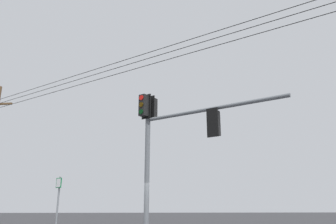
{
  "coord_description": "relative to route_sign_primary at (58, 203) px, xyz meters",
  "views": [
    {
      "loc": [
        0.84,
        -12.26,
        1.96
      ],
      "look_at": [
        1.16,
        -0.43,
        5.23
      ],
      "focal_mm": 33.03,
      "sensor_mm": 36.0,
      "label": 1
    }
  ],
  "objects": [
    {
      "name": "route_sign_primary",
      "position": [
        0.0,
        0.0,
        0.0
      ],
      "size": [
        0.3,
        0.26,
        2.78
      ],
      "color": "slate",
      "rests_on": "ground"
    },
    {
      "name": "overhead_wire_span",
      "position": [
        4.71,
        -1.6,
        6.09
      ],
      "size": [
        23.16,
        17.12,
        0.98
      ],
      "color": "black"
    },
    {
      "name": "signal_mast_assembly",
      "position": [
        4.44,
        -1.4,
        2.63
      ],
      "size": [
        5.0,
        3.88,
        6.11
      ],
      "color": "slate",
      "rests_on": "ground"
    }
  ]
}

